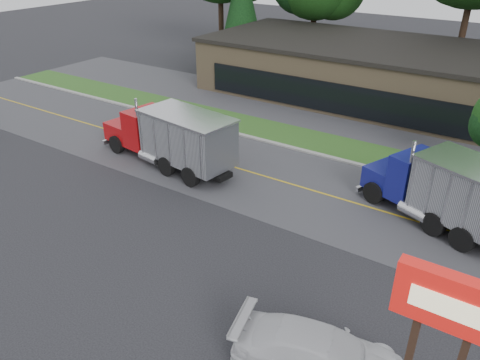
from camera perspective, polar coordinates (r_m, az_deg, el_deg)
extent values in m
plane|color=#36363C|center=(19.45, -9.39, -10.24)|extent=(140.00, 140.00, 0.00)
cube|color=#56565B|center=(25.57, 4.18, 0.09)|extent=(60.00, 8.00, 0.02)
cube|color=gold|center=(25.57, 4.18, 0.09)|extent=(60.00, 0.12, 0.01)
cube|color=#9E9E99|center=(28.95, 8.33, 3.31)|extent=(60.00, 0.30, 0.12)
cube|color=#30501B|center=(30.46, 9.83, 4.47)|extent=(60.00, 3.40, 0.03)
cube|color=#56565B|center=(34.80, 13.32, 7.13)|extent=(60.00, 7.00, 0.02)
cube|color=#967E5C|center=(39.16, 19.72, 11.64)|extent=(32.00, 12.00, 4.00)
cube|color=red|center=(10.62, 24.20, -13.39)|extent=(2.20, 0.35, 1.30)
cube|color=beige|center=(10.47, 23.99, -14.00)|extent=(1.50, 0.04, 0.50)
cube|color=beige|center=(10.77, 24.41, -12.80)|extent=(1.50, 0.04, 0.50)
cylinder|color=#382619|center=(53.61, -2.30, 18.08)|extent=(0.56, 0.56, 5.63)
cylinder|color=#382619|center=(50.41, 8.79, 16.49)|extent=(0.56, 0.56, 4.44)
cylinder|color=#382619|center=(46.16, 25.24, 14.63)|extent=(0.56, 0.56, 6.65)
cylinder|color=#382619|center=(50.22, 0.21, 14.75)|extent=(0.44, 0.44, 1.00)
cone|color=black|center=(49.30, 0.22, 20.70)|extent=(4.60, 4.60, 9.41)
cube|color=black|center=(27.31, -8.43, 3.07)|extent=(8.80, 2.13, 0.28)
cube|color=#B20C10|center=(29.89, -13.35, 5.98)|extent=(2.37, 2.55, 1.10)
cube|color=#B20C10|center=(28.38, -11.39, 6.31)|extent=(1.82, 2.58, 2.20)
cube|color=black|center=(28.74, -12.30, 7.35)|extent=(0.33, 2.09, 0.90)
cube|color=silver|center=(25.67, -6.40, 5.09)|extent=(5.51, 3.16, 2.50)
cube|color=silver|center=(25.20, -6.55, 7.81)|extent=(5.68, 3.33, 0.12)
cylinder|color=black|center=(30.57, -11.30, 5.58)|extent=(1.14, 0.49, 1.10)
cylinder|color=black|center=(29.36, -14.79, 4.23)|extent=(1.14, 0.49, 1.10)
cylinder|color=black|center=(26.73, -3.88, 2.75)|extent=(1.14, 0.49, 1.10)
cylinder|color=black|center=(25.33, -7.53, 1.07)|extent=(1.14, 0.49, 1.10)
cube|color=black|center=(23.51, 22.71, -3.29)|extent=(6.39, 3.33, 0.28)
cube|color=navy|center=(24.61, 17.65, 0.51)|extent=(2.29, 2.71, 1.10)
cube|color=navy|center=(23.70, 20.19, 0.64)|extent=(1.94, 2.65, 2.20)
cube|color=black|center=(23.78, 19.41, 1.94)|extent=(0.83, 1.97, 0.90)
cube|color=silver|center=(22.37, 25.70, -1.28)|extent=(4.53, 3.76, 2.50)
cube|color=silver|center=(21.83, 26.39, 1.70)|extent=(4.72, 3.95, 0.12)
cylinder|color=black|center=(25.62, 19.34, -0.03)|extent=(1.15, 0.73, 1.10)
cylinder|color=black|center=(23.96, 15.98, -1.50)|extent=(1.15, 0.73, 1.10)
cylinder|color=black|center=(23.85, 27.01, -3.81)|extent=(1.15, 0.73, 1.10)
cylinder|color=black|center=(22.05, 23.97, -5.72)|extent=(1.15, 0.73, 1.10)
imported|color=silver|center=(15.03, 9.81, -20.32)|extent=(5.68, 3.31, 1.55)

